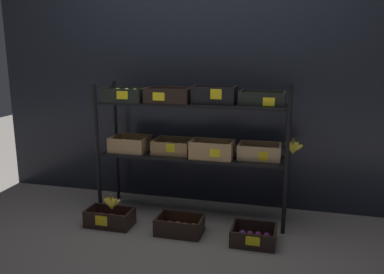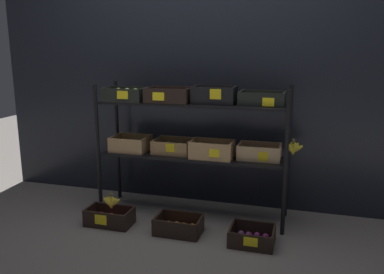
{
  "view_description": "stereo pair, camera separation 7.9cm",
  "coord_description": "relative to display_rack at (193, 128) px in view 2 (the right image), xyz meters",
  "views": [
    {
      "loc": [
        0.8,
        -3.06,
        1.38
      ],
      "look_at": [
        0.0,
        0.0,
        0.67
      ],
      "focal_mm": 37.15,
      "sensor_mm": 36.0,
      "label": 1
    },
    {
      "loc": [
        0.87,
        -3.04,
        1.38
      ],
      "look_at": [
        0.0,
        0.0,
        0.67
      ],
      "focal_mm": 37.15,
      "sensor_mm": 36.0,
      "label": 2
    }
  ],
  "objects": [
    {
      "name": "ground_plane",
      "position": [
        -0.01,
        0.0,
        -0.75
      ],
      "size": [
        10.0,
        10.0,
        0.0
      ],
      "primitive_type": "plane",
      "color": "#605B56"
    },
    {
      "name": "storefront_wall",
      "position": [
        -0.01,
        0.38,
        0.33
      ],
      "size": [
        3.92,
        0.12,
        2.16
      ],
      "primitive_type": "cube",
      "color": "black",
      "rests_on": "ground_plane"
    },
    {
      "name": "display_rack",
      "position": [
        0.0,
        0.0,
        0.0
      ],
      "size": [
        1.66,
        0.39,
        1.1
      ],
      "color": "black",
      "rests_on": "ground_plane"
    },
    {
      "name": "crate_ground_apple_red",
      "position": [
        -0.58,
        -0.38,
        -0.7
      ],
      "size": [
        0.37,
        0.21,
        0.14
      ],
      "color": "black",
      "rests_on": "ground_plane"
    },
    {
      "name": "crate_ground_tangerine",
      "position": [
        -0.0,
        -0.37,
        -0.7
      ],
      "size": [
        0.35,
        0.23,
        0.13
      ],
      "color": "black",
      "rests_on": "ground_plane"
    },
    {
      "name": "crate_ground_plum",
      "position": [
        0.56,
        -0.39,
        -0.71
      ],
      "size": [
        0.32,
        0.26,
        0.12
      ],
      "color": "black",
      "rests_on": "ground_plane"
    },
    {
      "name": "banana_bunch_loose",
      "position": [
        -0.56,
        -0.39,
        -0.56
      ],
      "size": [
        0.16,
        0.04,
        0.13
      ],
      "color": "brown",
      "rests_on": "crate_ground_apple_red"
    }
  ]
}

